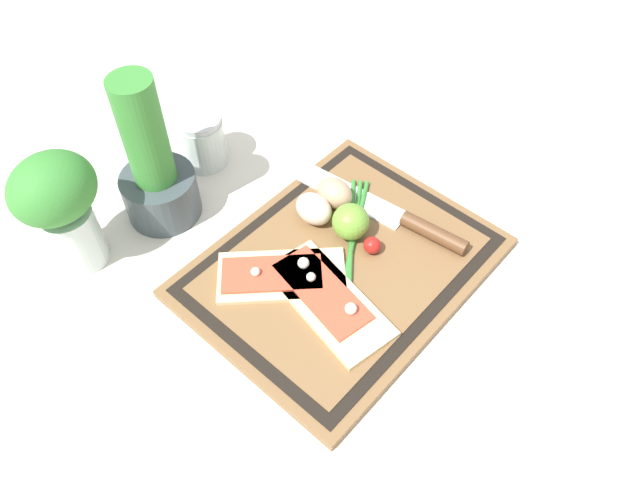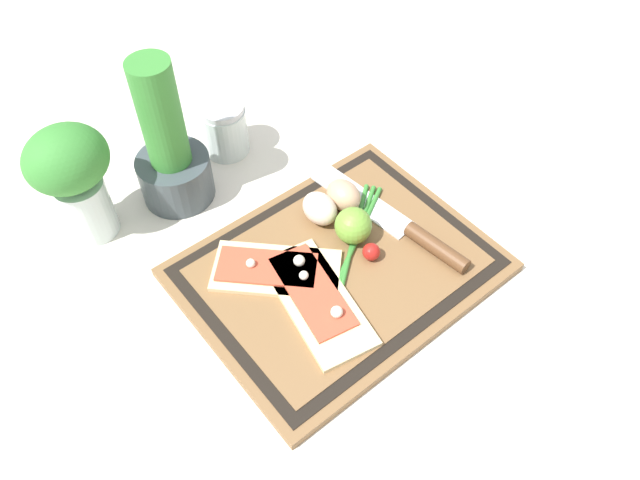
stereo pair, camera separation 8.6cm
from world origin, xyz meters
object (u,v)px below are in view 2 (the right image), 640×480
(knife, at_px, (413,232))
(sauce_jar, at_px, (225,131))
(pizza_slice_far, at_px, (275,269))
(egg_brown, at_px, (343,195))
(lime, at_px, (353,226))
(pizza_slice_near, at_px, (316,299))
(herb_pot, at_px, (170,154))
(cherry_tomato_red, at_px, (371,252))
(herb_glass, at_px, (73,175))
(egg_pink, at_px, (320,208))

(knife, distance_m, sauce_jar, 0.35)
(pizza_slice_far, distance_m, egg_brown, 0.16)
(pizza_slice_far, relative_size, lime, 3.42)
(pizza_slice_near, distance_m, knife, 0.18)
(pizza_slice_near, distance_m, egg_brown, 0.17)
(pizza_slice_near, relative_size, pizza_slice_far, 1.12)
(herb_pot, bearing_deg, pizza_slice_near, -83.86)
(herb_pot, bearing_deg, lime, -60.39)
(lime, relative_size, cherry_tomato_red, 2.12)
(pizza_slice_far, relative_size, sauce_jar, 2.03)
(knife, bearing_deg, pizza_slice_near, 179.97)
(cherry_tomato_red, xyz_separation_m, herb_pot, (-0.14, 0.29, 0.05))
(lime, bearing_deg, sauce_jar, 95.28)
(egg_brown, height_order, sauce_jar, sauce_jar)
(herb_pot, xyz_separation_m, sauce_jar, (0.11, 0.04, -0.04))
(cherry_tomato_red, bearing_deg, lime, 85.15)
(sauce_jar, distance_m, herb_glass, 0.26)
(cherry_tomato_red, relative_size, sauce_jar, 0.28)
(knife, relative_size, egg_pink, 4.82)
(egg_brown, relative_size, cherry_tomato_red, 2.31)
(pizza_slice_near, distance_m, cherry_tomato_red, 0.10)
(knife, height_order, lime, lime)
(lime, xyz_separation_m, sauce_jar, (-0.03, 0.28, -0.01))
(egg_pink, distance_m, sauce_jar, 0.23)
(pizza_slice_near, distance_m, herb_pot, 0.30)
(pizza_slice_far, bearing_deg, herb_glass, 122.22)
(herb_pot, bearing_deg, herb_glass, 172.94)
(egg_pink, bearing_deg, pizza_slice_near, -130.85)
(pizza_slice_near, xyz_separation_m, egg_brown, (0.14, 0.11, 0.02))
(pizza_slice_near, bearing_deg, pizza_slice_far, 100.79)
(egg_brown, bearing_deg, cherry_tomato_red, -108.69)
(sauce_jar, relative_size, herb_glass, 0.48)
(egg_brown, distance_m, egg_pink, 0.04)
(egg_brown, relative_size, herb_pot, 0.24)
(pizza_slice_near, relative_size, lime, 3.82)
(pizza_slice_near, xyz_separation_m, herb_glass, (-0.16, 0.31, 0.09))
(lime, bearing_deg, egg_pink, 103.24)
(egg_pink, xyz_separation_m, sauce_jar, (-0.01, 0.22, -0.00))
(herb_pot, relative_size, sauce_jar, 2.69)
(egg_pink, relative_size, sauce_jar, 0.65)
(egg_pink, bearing_deg, cherry_tomato_red, -84.35)
(herb_glass, bearing_deg, herb_pot, -7.06)
(egg_pink, height_order, cherry_tomato_red, egg_pink)
(knife, distance_m, herb_pot, 0.37)
(knife, xyz_separation_m, egg_pink, (-0.08, 0.11, 0.01))
(pizza_slice_far, height_order, egg_pink, egg_pink)
(herb_pot, bearing_deg, pizza_slice_far, -85.41)
(knife, xyz_separation_m, egg_brown, (-0.04, 0.11, 0.01))
(knife, distance_m, egg_brown, 0.11)
(pizza_slice_near, bearing_deg, egg_brown, 37.95)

